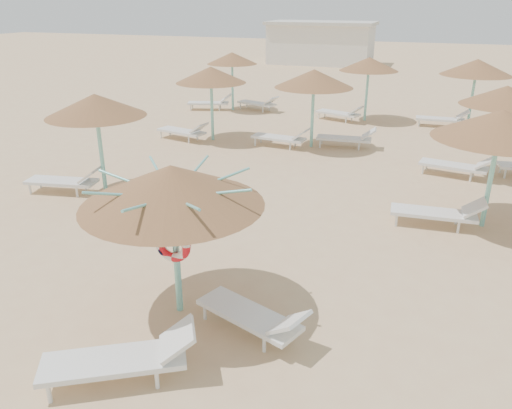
% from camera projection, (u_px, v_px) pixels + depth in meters
% --- Properties ---
extents(ground, '(120.00, 120.00, 0.00)m').
position_uv_depth(ground, '(193.00, 316.00, 8.29)').
color(ground, tan).
rests_on(ground, ground).
extents(main_palapa, '(2.87, 2.87, 2.57)m').
position_uv_depth(main_palapa, '(172.00, 186.00, 7.62)').
color(main_palapa, '#77CFC5').
rests_on(main_palapa, ground).
extents(lounger_main_a, '(2.11, 1.60, 0.76)m').
position_uv_depth(lounger_main_a, '(124.00, 358.00, 6.79)').
color(lounger_main_a, white).
rests_on(lounger_main_a, ground).
extents(lounger_main_b, '(1.99, 1.20, 0.69)m').
position_uv_depth(lounger_main_b, '(255.00, 316.00, 7.73)').
color(lounger_main_b, white).
rests_on(lounger_main_b, ground).
extents(palapa_field, '(15.22, 14.14, 2.72)m').
position_uv_depth(palapa_field, '(344.00, 83.00, 16.58)').
color(palapa_field, '#77CFC5').
rests_on(palapa_field, ground).
extents(service_hut, '(8.40, 4.40, 3.25)m').
position_uv_depth(service_hut, '(321.00, 43.00, 39.97)').
color(service_hut, silver).
rests_on(service_hut, ground).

